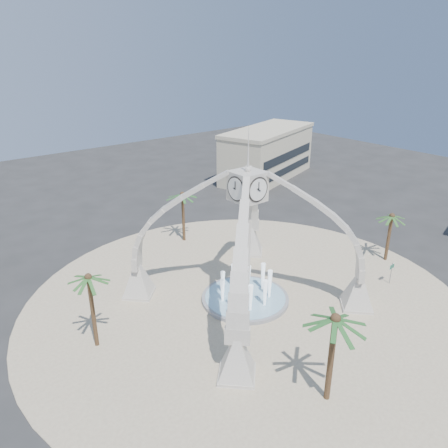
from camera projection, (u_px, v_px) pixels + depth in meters
ground at (245, 300)px, 40.27m from camera, size 140.00×140.00×0.00m
plaza at (245, 300)px, 40.26m from camera, size 40.00×40.00×0.06m
clock_tower at (246, 236)px, 37.80m from camera, size 17.94×17.94×16.30m
fountain at (245, 298)px, 40.16m from camera, size 8.00×8.00×3.62m
building_ne at (267, 153)px, 76.21m from camera, size 21.87×14.17×8.60m
palm_east at (392, 216)px, 45.92m from camera, size 3.83×3.83×5.89m
palm_west at (88, 278)px, 31.99m from camera, size 4.10×4.10×6.76m
palm_north at (182, 195)px, 50.45m from camera, size 3.68×3.68×6.55m
palm_south at (335, 320)px, 26.75m from camera, size 4.77×4.77×7.13m
street_sign at (392, 269)px, 42.44m from camera, size 0.85×0.07×2.31m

